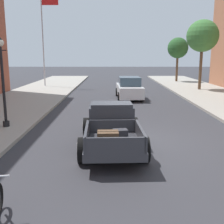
% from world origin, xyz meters
% --- Properties ---
extents(ground_plane, '(140.00, 140.00, 0.00)m').
position_xyz_m(ground_plane, '(0.00, 0.00, 0.00)').
color(ground_plane, '#333338').
extents(hotrod_truck_gunmetal, '(2.32, 5.00, 1.58)m').
position_xyz_m(hotrod_truck_gunmetal, '(-0.93, -0.73, 0.75)').
color(hotrod_truck_gunmetal, '#333338').
rests_on(hotrod_truck_gunmetal, ground).
extents(car_background_white, '(2.00, 4.37, 1.65)m').
position_xyz_m(car_background_white, '(0.39, 10.51, 0.77)').
color(car_background_white, silver).
rests_on(car_background_white, ground).
extents(street_lamp_near, '(0.50, 0.32, 3.85)m').
position_xyz_m(street_lamp_near, '(-5.59, 1.51, 2.39)').
color(street_lamp_near, black).
rests_on(street_lamp_near, sidewalk_left).
extents(flagpole, '(1.74, 0.16, 9.16)m').
position_xyz_m(flagpole, '(-7.55, 17.98, 5.77)').
color(flagpole, '#B2B2B7').
rests_on(flagpole, sidewalk_left).
extents(street_tree_third, '(2.83, 2.83, 6.20)m').
position_xyz_m(street_tree_third, '(7.16, 15.13, 4.90)').
color(street_tree_third, brown).
rests_on(street_tree_third, sidewalk_right).
extents(street_tree_farthest, '(2.42, 2.42, 5.15)m').
position_xyz_m(street_tree_farthest, '(6.89, 23.24, 4.05)').
color(street_tree_farthest, brown).
rests_on(street_tree_farthest, sidewalk_right).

